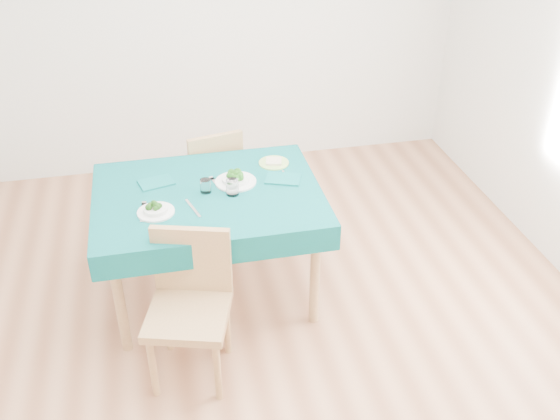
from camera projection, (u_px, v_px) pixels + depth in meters
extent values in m
cube|color=#945C3D|center=(280.00, 327.00, 3.84)|extent=(4.00, 4.50, 0.02)
cube|color=silver|center=(220.00, 9.00, 4.97)|extent=(4.00, 0.02, 2.70)
cube|color=#075353|center=(211.00, 244.00, 3.92)|extent=(1.35, 1.02, 0.76)
cube|color=#A1794B|center=(187.00, 300.00, 3.24)|extent=(0.54, 0.57, 1.06)
cube|color=#A1794B|center=(210.00, 172.00, 4.49)|extent=(0.47, 0.49, 0.96)
cube|color=silver|center=(143.00, 212.00, 3.53)|extent=(0.04, 0.20, 0.00)
cube|color=silver|center=(193.00, 208.00, 3.56)|extent=(0.08, 0.21, 0.00)
cube|color=silver|center=(218.00, 184.00, 3.79)|extent=(0.08, 0.18, 0.00)
cube|color=silver|center=(284.00, 178.00, 3.86)|extent=(0.05, 0.19, 0.00)
cube|color=#0A5C5B|center=(156.00, 183.00, 3.80)|extent=(0.23, 0.19, 0.01)
cube|color=#0A5C5B|center=(283.00, 179.00, 3.84)|extent=(0.25, 0.21, 0.01)
cylinder|color=white|center=(206.00, 186.00, 3.70)|extent=(0.06, 0.06, 0.08)
cylinder|color=white|center=(232.00, 187.00, 3.67)|extent=(0.07, 0.07, 0.10)
cylinder|color=#A5D467|center=(274.00, 163.00, 4.02)|extent=(0.19, 0.19, 0.01)
cube|color=beige|center=(274.00, 161.00, 4.01)|extent=(0.12, 0.12, 0.01)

